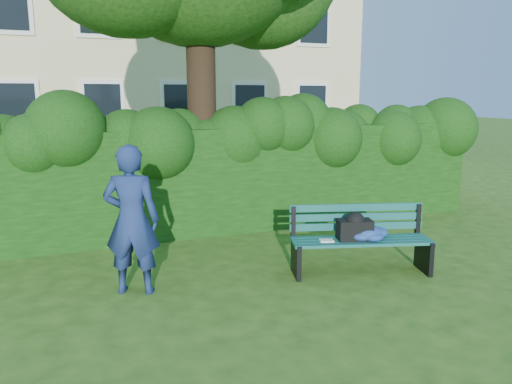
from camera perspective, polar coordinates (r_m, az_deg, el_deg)
name	(u,v)px	position (r m, az deg, el deg)	size (l,w,h in m)	color
ground	(272,267)	(7.02, 1.87, -8.51)	(80.00, 80.00, 0.00)	#2A4E16
hedge	(222,179)	(8.79, -3.95, 1.53)	(10.00, 1.00, 1.80)	black
park_bench	(360,236)	(6.80, 11.85, -4.92)	(1.92, 1.07, 0.89)	#0F494F
man_reading	(132,220)	(6.07, -14.03, -3.12)	(0.66, 0.43, 1.80)	navy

